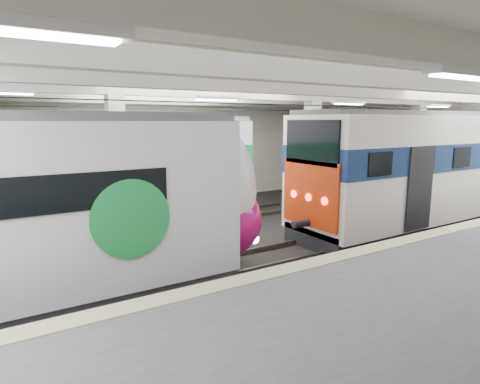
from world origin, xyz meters
TOP-DOWN VIEW (x-y plane):
  - station_hall at (0.00, -1.74)m, footprint 36.00×24.00m
  - modern_emu at (-6.20, -0.00)m, footprint 13.69×2.83m
  - older_rer at (9.20, 0.00)m, footprint 13.94×3.08m
  - far_train at (-3.91, 5.50)m, footprint 13.89×3.45m

SIDE VIEW (x-z plane):
  - modern_emu at x=-6.20m, z-range -0.04..4.39m
  - far_train at x=-3.91m, z-range 0.07..4.48m
  - older_rer at x=9.20m, z-range 0.11..4.69m
  - station_hall at x=0.00m, z-range 0.37..6.12m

